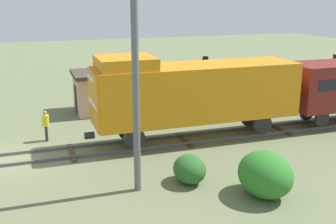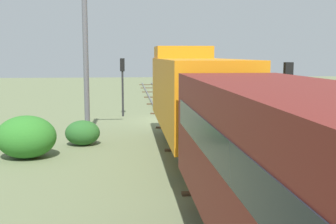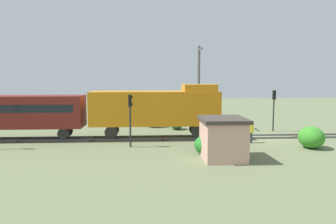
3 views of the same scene
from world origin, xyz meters
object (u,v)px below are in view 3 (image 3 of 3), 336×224
object	(u,v)px
traffic_signal_mid	(130,111)
catenary_mast	(199,86)
relay_hut	(223,138)
worker_near_track	(251,131)
passenger_car_leading	(0,111)
traffic_signal_near	(274,103)
locomotive	(157,107)

from	to	relation	value
traffic_signal_mid	catenary_mast	bearing A→B (deg)	-38.23
relay_hut	catenary_mast	bearing A→B (deg)	-1.52
worker_near_track	relay_hut	size ratio (longest dim) A/B	0.49
passenger_car_leading	catenary_mast	xyz separation A→B (m)	(4.94, -17.75, 2.00)
passenger_car_leading	traffic_signal_near	distance (m)	25.21
locomotive	passenger_car_leading	world-z (taller)	locomotive
traffic_signal_near	catenary_mast	bearing A→B (deg)	76.50
catenary_mast	relay_hut	xyz separation A→B (m)	(-12.44, 0.33, -3.13)
traffic_signal_near	traffic_signal_mid	distance (m)	15.32
passenger_car_leading	catenary_mast	size ratio (longest dim) A/B	1.64
locomotive	traffic_signal_near	bearing A→B (deg)	-74.66
traffic_signal_near	relay_hut	bearing A→B (deg)	144.67
locomotive	relay_hut	xyz separation A→B (m)	(-7.50, -4.08, -1.38)
passenger_car_leading	catenary_mast	bearing A→B (deg)	-74.44
traffic_signal_near	traffic_signal_mid	bearing A→B (deg)	115.52
catenary_mast	traffic_signal_near	bearing A→B (deg)	-103.50
locomotive	passenger_car_leading	bearing A→B (deg)	90.00
passenger_car_leading	traffic_signal_mid	distance (m)	11.69
locomotive	catenary_mast	distance (m)	6.85
passenger_car_leading	worker_near_track	xyz separation A→B (m)	(-2.40, -20.95, -1.53)
catenary_mast	locomotive	bearing A→B (deg)	138.23
traffic_signal_mid	worker_near_track	bearing A→B (deg)	-84.16
traffic_signal_mid	worker_near_track	size ratio (longest dim) A/B	2.38
passenger_car_leading	relay_hut	world-z (taller)	passenger_car_leading
locomotive	worker_near_track	size ratio (longest dim) A/B	6.82
worker_near_track	traffic_signal_mid	bearing A→B (deg)	-176.67
traffic_signal_near	traffic_signal_mid	world-z (taller)	traffic_signal_near
traffic_signal_near	catenary_mast	size ratio (longest dim) A/B	0.48
catenary_mast	relay_hut	bearing A→B (deg)	178.48
locomotive	traffic_signal_mid	distance (m)	4.03
traffic_signal_near	worker_near_track	bearing A→B (deg)	144.09
locomotive	traffic_signal_near	world-z (taller)	locomotive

